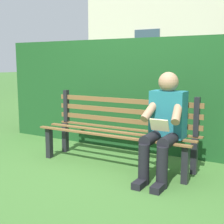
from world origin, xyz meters
TOP-DOWN VIEW (x-y plane):
  - ground at (0.00, 0.00)m, footprint 60.00×60.00m
  - park_bench at (0.00, -0.09)m, footprint 2.00×0.50m
  - person_seated at (-0.65, 0.10)m, footprint 0.44×0.73m
  - hedge_backdrop at (-0.14, -1.07)m, footprint 5.01×0.81m

SIDE VIEW (x-z plane):
  - ground at x=0.00m, z-range 0.00..0.00m
  - park_bench at x=0.00m, z-range 0.01..0.89m
  - person_seated at x=-0.65m, z-range 0.03..1.19m
  - hedge_backdrop at x=-0.14m, z-range 0.00..1.68m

